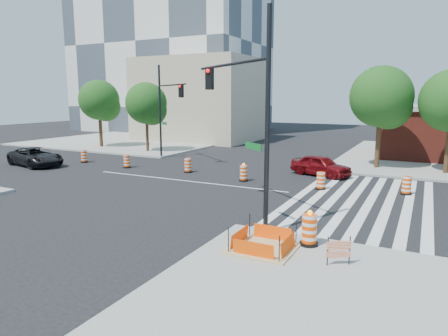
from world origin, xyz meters
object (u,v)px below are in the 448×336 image
(dark_suv, at_px, (35,157))
(signal_pole_nw, at_px, (166,103))
(red_coupe, at_px, (321,165))
(signal_pole_se, at_px, (245,100))

(dark_suv, distance_m, signal_pole_nw, 11.17)
(red_coupe, height_order, signal_pole_nw, signal_pole_nw)
(red_coupe, distance_m, dark_suv, 21.84)
(signal_pole_nw, bearing_deg, signal_pole_se, -9.04)
(dark_suv, bearing_deg, signal_pole_nw, -36.23)
(dark_suv, relative_size, signal_pole_se, 0.61)
(signal_pole_se, xyz_separation_m, signal_pole_nw, (-12.79, 12.44, -0.37))
(signal_pole_se, distance_m, signal_pole_nw, 17.85)
(signal_pole_nw, bearing_deg, red_coupe, 31.63)
(red_coupe, height_order, dark_suv, dark_suv)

